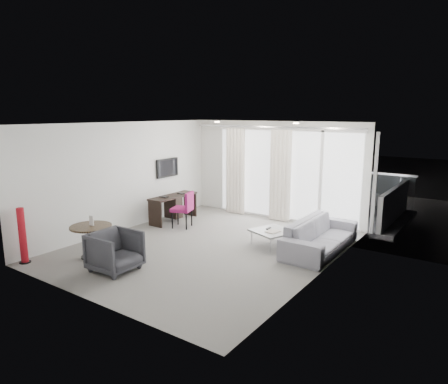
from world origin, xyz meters
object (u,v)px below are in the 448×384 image
Objects in this scene: red_lamp at (23,236)px; sofa at (320,235)px; tub_armchair at (115,251)px; rattan_chair_a at (331,198)px; coffee_table at (272,238)px; rattan_chair_b at (354,204)px; round_table at (92,241)px; desk_chair at (182,210)px; desk at (173,208)px.

sofa is at bearing 41.37° from red_lamp.
sofa is (2.65, 3.13, -0.04)m from tub_armchair.
tub_armchair is 6.76m from rattan_chair_a.
coffee_table is 1.03× the size of rattan_chair_b.
tub_armchair reaches higher than coffee_table.
sofa is (3.56, 2.93, 0.00)m from round_table.
round_table is 1.01× the size of tub_armchair.
tub_armchair is (0.92, -0.20, 0.04)m from round_table.
round_table is at bearing -134.71° from coffee_table.
rattan_chair_a is (1.63, 6.57, 0.02)m from tub_armchair.
desk_chair is at bearing 75.81° from red_lamp.
desk_chair is at bearing 88.22° from round_table.
red_lamp is (-0.90, -3.55, 0.08)m from desk_chair.
tub_armchair reaches higher than desk.
tub_armchair reaches higher than sofa.
sofa is (4.38, 3.86, -0.21)m from red_lamp.
desk is 1.82× the size of tub_armchair.
sofa is at bearing -41.89° from tub_armchair.
round_table is at bearing -102.96° from rattan_chair_b.
rattan_chair_a reaches higher than rattan_chair_b.
red_lamp is at bearing 131.37° from sofa.
tub_armchair is at bearing 139.78° from sofa.
desk is 4.58m from rattan_chair_a.
rattan_chair_a is at bearing 16.47° from sofa.
tub_armchair is at bearing -65.79° from desk.
rattan_chair_a is at bearing 65.25° from red_lamp.
red_lamp is 0.48× the size of sofa.
desk_chair is 2.62m from round_table.
coffee_table is at bearing -85.89° from rattan_chair_b.
red_lamp is 1.34× the size of tub_armchair.
rattan_chair_b reaches higher than desk.
desk is at bearing -121.13° from rattan_chair_a.
rattan_chair_a reaches higher than desk.
desk_chair is 1.18× the size of rattan_chair_a.
round_table reaches higher than coffee_table.
desk is 1.90× the size of coffee_table.
desk is 2.99m from round_table.
red_lamp reaches higher than rattan_chair_b.
rattan_chair_a is (2.47, 3.75, -0.07)m from desk_chair.
round_table is at bearing 48.68° from red_lamp.
tub_armchair is 3.30m from coffee_table.
rattan_chair_b reaches higher than round_table.
round_table is at bearing -80.49° from desk.
desk_chair is 3.66m from red_lamp.
coffee_table is (2.61, 2.63, -0.15)m from round_table.
desk is 1.62× the size of desk_chair.
coffee_table is at bearing 46.14° from red_lamp.
rattan_chair_a is at bearing 68.19° from round_table.
desk_chair is 1.21× the size of rattan_chair_b.
desk is at bearing 89.77° from sofa.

